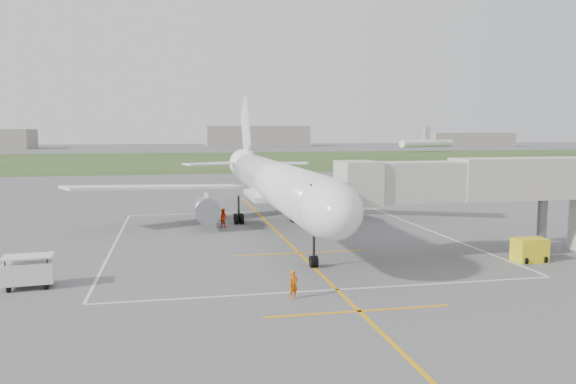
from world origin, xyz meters
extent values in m
plane|color=#525254|center=(0.00, 0.00, 0.00)|extent=(700.00, 700.00, 0.00)
cube|color=#30481F|center=(0.00, 130.00, 0.01)|extent=(700.00, 120.00, 0.02)
cube|color=orange|center=(0.00, -5.00, 0.01)|extent=(0.25, 60.00, 0.01)
cube|color=orange|center=(0.00, -24.00, 0.01)|extent=(10.00, 0.25, 0.01)
cube|color=orange|center=(0.00, -10.00, 0.01)|extent=(10.00, 0.25, 0.01)
cube|color=silver|center=(0.00, 12.00, 0.01)|extent=(28.00, 0.20, 0.01)
cube|color=silver|center=(0.00, -20.00, 0.01)|extent=(28.00, 0.20, 0.01)
cube|color=silver|center=(-14.00, -4.00, 0.01)|extent=(0.20, 32.00, 0.01)
cube|color=silver|center=(14.00, -4.00, 0.01)|extent=(0.20, 32.00, 0.01)
cylinder|color=white|center=(0.00, 0.00, 4.50)|extent=(3.80, 36.00, 3.80)
ellipsoid|color=white|center=(0.00, -18.00, 4.50)|extent=(3.80, 7.22, 3.80)
cube|color=black|center=(0.00, -18.90, 5.55)|extent=(2.40, 1.60, 0.99)
cone|color=white|center=(0.00, 20.50, 4.90)|extent=(3.80, 6.00, 3.80)
cube|color=white|center=(10.50, 6.00, 3.65)|extent=(17.93, 11.24, 1.23)
cube|color=white|center=(-10.50, 6.00, 3.65)|extent=(17.93, 11.24, 1.23)
cube|color=white|center=(0.00, 3.00, 2.95)|extent=(4.20, 8.00, 0.50)
cube|color=white|center=(0.00, 21.20, 9.20)|extent=(0.30, 7.89, 8.65)
cube|color=white|center=(0.00, 19.00, 6.20)|extent=(0.35, 5.00, 1.20)
cube|color=white|center=(4.20, 20.20, 5.10)|extent=(7.85, 5.03, 0.20)
cube|color=white|center=(-4.20, 20.20, 5.10)|extent=(7.85, 5.03, 0.20)
cylinder|color=gray|center=(6.20, 2.50, 1.90)|extent=(2.30, 4.20, 2.30)
cube|color=white|center=(6.20, 2.20, 2.70)|extent=(0.25, 2.40, 1.20)
cylinder|color=gray|center=(-6.20, 2.50, 1.90)|extent=(2.30, 4.20, 2.30)
cube|color=white|center=(-6.20, 2.20, 2.70)|extent=(0.25, 2.40, 1.20)
cylinder|color=black|center=(0.00, -14.50, 1.30)|extent=(0.18, 0.18, 2.60)
cylinder|color=black|center=(-0.11, -14.50, 0.40)|extent=(0.28, 0.80, 0.80)
cylinder|color=black|center=(0.11, -14.50, 0.40)|extent=(0.28, 0.80, 0.80)
cylinder|color=black|center=(2.90, 4.50, 1.40)|extent=(0.22, 0.22, 2.80)
cylinder|color=black|center=(2.62, 4.15, 0.48)|extent=(0.32, 0.96, 0.96)
cylinder|color=black|center=(3.18, 4.15, 0.48)|extent=(0.32, 0.96, 0.96)
cylinder|color=black|center=(2.62, 4.85, 0.48)|extent=(0.32, 0.96, 0.96)
cylinder|color=black|center=(3.18, 4.85, 0.48)|extent=(0.32, 0.96, 0.96)
cylinder|color=black|center=(-2.90, 4.50, 1.40)|extent=(0.22, 0.22, 2.80)
cylinder|color=black|center=(-3.18, 4.15, 0.48)|extent=(0.32, 0.96, 0.96)
cylinder|color=black|center=(-2.62, 4.15, 0.48)|extent=(0.32, 0.96, 0.96)
cylinder|color=black|center=(-3.18, 4.85, 0.48)|extent=(0.32, 0.96, 0.96)
cylinder|color=black|center=(-2.62, 4.85, 0.48)|extent=(0.32, 0.96, 0.96)
cube|color=#ACA99B|center=(7.74, -13.50, 5.60)|extent=(11.09, 2.90, 2.80)
cube|color=#ACA99B|center=(16.46, -13.50, 5.70)|extent=(11.09, 3.10, 3.00)
cube|color=#ACA99B|center=(3.40, -13.50, 5.60)|extent=(2.60, 3.40, 3.00)
cylinder|color=slate|center=(18.00, -13.50, 2.10)|extent=(0.70, 0.70, 4.20)
cube|color=slate|center=(18.00, -13.50, 0.45)|extent=(2.60, 1.40, 0.90)
cylinder|color=black|center=(17.00, -13.50, 0.35)|extent=(0.70, 0.30, 0.70)
cylinder|color=black|center=(19.00, -13.50, 0.35)|extent=(0.70, 0.30, 0.70)
cube|color=yellow|center=(15.36, -15.91, 0.83)|extent=(2.28, 1.53, 1.67)
cylinder|color=black|center=(14.60, -16.55, 0.24)|extent=(0.24, 0.50, 0.49)
cylinder|color=black|center=(16.16, -16.49, 0.24)|extent=(0.24, 0.50, 0.49)
cube|color=silver|center=(-17.64, -16.00, 0.94)|extent=(2.93, 1.93, 1.22)
cube|color=silver|center=(-17.64, -16.00, 1.89)|extent=(2.93, 1.93, 0.09)
cylinder|color=black|center=(-18.68, -16.77, 1.17)|extent=(0.09, 0.09, 1.44)
cylinder|color=black|center=(-16.47, -16.56, 1.17)|extent=(0.09, 0.09, 1.44)
cylinder|color=black|center=(-18.81, -15.45, 1.17)|extent=(0.09, 0.09, 1.44)
cylinder|color=black|center=(-16.60, -15.23, 1.17)|extent=(0.09, 0.09, 1.44)
cylinder|color=black|center=(-18.58, -16.71, 0.22)|extent=(0.24, 0.46, 0.44)
cylinder|color=black|center=(-16.59, -16.51, 0.22)|extent=(0.24, 0.46, 0.44)
cylinder|color=black|center=(-18.70, -15.49, 0.22)|extent=(0.24, 0.46, 0.44)
cylinder|color=black|center=(-16.70, -15.30, 0.22)|extent=(0.24, 0.46, 0.44)
imported|color=#D75806|center=(-2.84, -21.18, 0.79)|extent=(0.68, 0.59, 1.58)
imported|color=red|center=(-4.61, 2.71, 0.91)|extent=(1.11, 1.09, 1.81)
cube|color=gray|center=(40.00, 280.00, 6.00)|extent=(60.00, 20.00, 12.00)
cube|color=gray|center=(160.00, 250.00, 4.00)|extent=(50.00, 18.00, 8.00)
cylinder|color=white|center=(101.27, 181.16, 3.50)|extent=(30.54, 15.91, 3.20)
cube|color=white|center=(101.27, 181.16, 8.00)|extent=(3.78, 1.90, 5.50)
camera|label=1|loc=(-9.18, -50.58, 9.21)|focal=35.00mm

